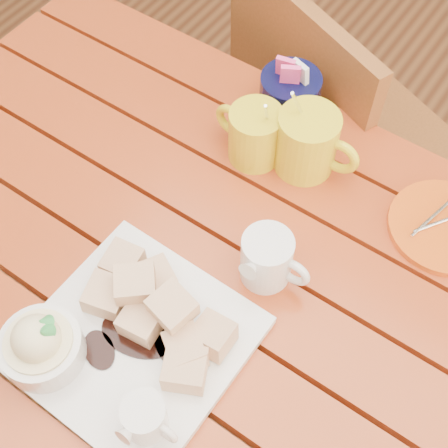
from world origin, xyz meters
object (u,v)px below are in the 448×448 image
Objects in this scene: dessert_plate at (114,339)px; orange_saucer at (445,227)px; coffee_mug_right at (309,142)px; table at (200,296)px; coffee_mug_left at (254,134)px; chair_far at (324,129)px.

dessert_plate is 0.52m from orange_saucer.
dessert_plate is 1.72× the size of coffee_mug_right.
coffee_mug_right is 0.25m from orange_saucer.
coffee_mug_right is at bearing 82.41° from table.
coffee_mug_left is 0.89× the size of coffee_mug_right.
coffee_mug_right reaches higher than dessert_plate.
coffee_mug_right is 0.19× the size of chair_far.
chair_far is at bearing 103.81° from coffee_mug_right.
chair_far reaches higher than orange_saucer.
coffee_mug_left is 0.33m from orange_saucer.
coffee_mug_left is (-0.04, 0.39, 0.02)m from dessert_plate.
dessert_plate reaches higher than table.
orange_saucer is (0.32, 0.04, -0.04)m from coffee_mug_left.
coffee_mug_right is (0.08, 0.03, 0.01)m from coffee_mug_left.
table is 7.00× the size of orange_saucer.
dessert_plate is at bearing -94.54° from table.
orange_saucer is at bearing -0.75° from coffee_mug_right.
coffee_mug_right is at bearing 83.63° from dessert_plate.
table is at bearing -135.99° from orange_saucer.
orange_saucer is at bearing 56.46° from dessert_plate.
orange_saucer is 0.52m from chair_far.
coffee_mug_right reaches higher than chair_far.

